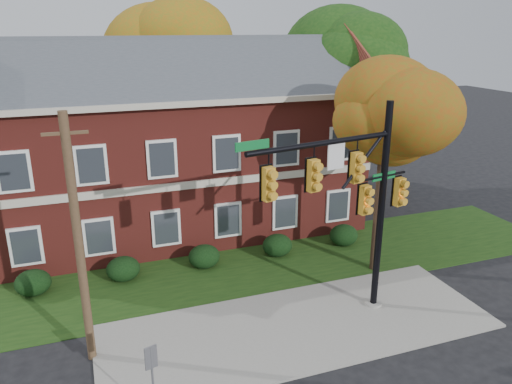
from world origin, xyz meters
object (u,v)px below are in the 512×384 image
object	(u,v)px
hedge_far_right	(344,235)
hedge_far_left	(33,283)
hedge_left	(123,269)
tree_near_right	(392,120)
tree_right_rear	(365,64)
sign_post	(152,371)
hedge_center	(204,257)
traffic_signal	(353,192)
apartment_building	(176,134)
tree_far_rear	(170,49)
utility_pole	(79,243)
hedge_right	(277,245)

from	to	relation	value
hedge_far_right	hedge_far_left	bearing A→B (deg)	180.00
hedge_left	hedge_far_right	size ratio (longest dim) A/B	1.00
hedge_far_right	tree_near_right	size ratio (longest dim) A/B	0.16
tree_right_rear	hedge_far_right	bearing A→B (deg)	-125.23
tree_near_right	sign_post	distance (m)	13.11
hedge_left	hedge_center	bearing A→B (deg)	0.00
hedge_far_left	traffic_signal	size ratio (longest dim) A/B	0.18
apartment_building	tree_far_rear	size ratio (longest dim) A/B	1.63
utility_pole	sign_post	xyz separation A→B (m)	(1.50, -3.44, -2.45)
apartment_building	tree_right_rear	bearing A→B (deg)	4.33
utility_pole	sign_post	world-z (taller)	utility_pole
hedge_far_left	hedge_left	distance (m)	3.50
tree_near_right	tree_right_rear	size ratio (longest dim) A/B	0.81
hedge_center	hedge_right	world-z (taller)	same
traffic_signal	hedge_left	bearing A→B (deg)	131.01
tree_right_rear	sign_post	xyz separation A→B (m)	(-14.81, -14.54, -6.50)
tree_near_right	sign_post	size ratio (longest dim) A/B	3.59
apartment_building	hedge_left	distance (m)	7.73
traffic_signal	tree_far_rear	bearing A→B (deg)	86.19
apartment_building	hedge_right	distance (m)	7.73
tree_near_right	hedge_left	bearing A→B (deg)	165.19
tree_right_rear	traffic_signal	size ratio (longest dim) A/B	1.35
hedge_far_left	sign_post	size ratio (longest dim) A/B	0.59
hedge_right	traffic_signal	bearing A→B (deg)	-85.94
hedge_far_left	hedge_right	bearing A→B (deg)	0.00
tree_far_rear	hedge_right	bearing A→B (deg)	-80.64
apartment_building	sign_post	bearing A→B (deg)	-104.35
hedge_right	tree_right_rear	distance (m)	12.50
traffic_signal	apartment_building	bearing A→B (deg)	98.09
hedge_center	hedge_far_left	bearing A→B (deg)	180.00
tree_right_rear	tree_far_rear	xyz separation A→B (m)	(-9.97, 6.98, 0.72)
tree_near_right	tree_right_rear	distance (m)	9.94
tree_near_right	utility_pole	world-z (taller)	tree_near_right
hedge_far_left	tree_near_right	distance (m)	15.75
hedge_left	traffic_signal	bearing A→B (deg)	-37.41
tree_far_rear	sign_post	size ratio (longest dim) A/B	4.82
hedge_right	tree_far_rear	distance (m)	15.66
tree_far_rear	traffic_signal	world-z (taller)	tree_far_rear
hedge_right	hedge_far_right	distance (m)	3.50
apartment_building	hedge_left	xyz separation A→B (m)	(-3.50, -5.25, -4.46)
hedge_center	tree_near_right	world-z (taller)	tree_near_right
hedge_right	hedge_far_right	bearing A→B (deg)	0.00
apartment_building	traffic_signal	size ratio (longest dim) A/B	2.39
hedge_far_right	traffic_signal	size ratio (longest dim) A/B	0.18
tree_far_rear	sign_post	bearing A→B (deg)	-102.68
hedge_right	tree_far_rear	xyz separation A→B (m)	(-2.16, 13.09, 8.32)
hedge_far_left	tree_far_rear	distance (m)	17.61
apartment_building	utility_pole	xyz separation A→B (m)	(-5.00, -10.24, -0.92)
hedge_right	tree_near_right	bearing A→B (deg)	-37.28
apartment_building	tree_near_right	world-z (taller)	apartment_building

